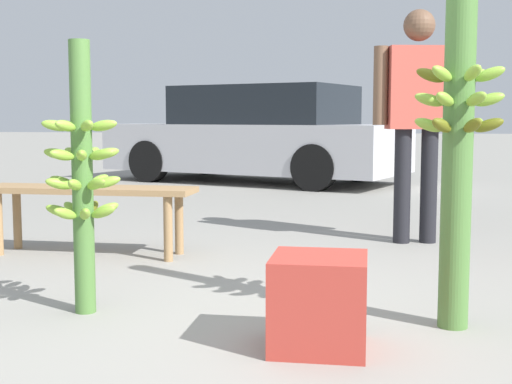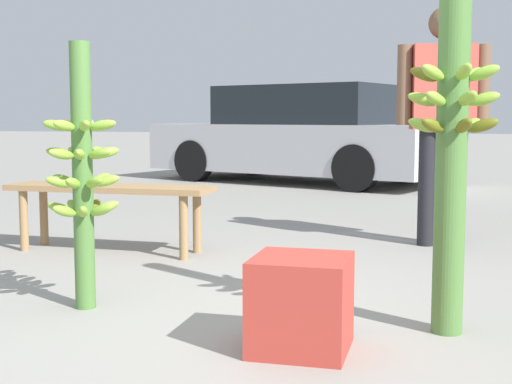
% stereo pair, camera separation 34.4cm
% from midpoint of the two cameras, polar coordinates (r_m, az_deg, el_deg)
% --- Properties ---
extents(ground_plane, '(80.00, 80.00, 0.00)m').
position_cam_midpoint_polar(ground_plane, '(3.23, 0.59, -11.08)').
color(ground_plane, gray).
extents(banana_stalk_left, '(0.37, 0.37, 1.31)m').
position_cam_midpoint_polar(banana_stalk_left, '(3.55, -11.04, 1.49)').
color(banana_stalk_left, '#4C7A38').
rests_on(banana_stalk_left, ground_plane).
extents(banana_stalk_center, '(0.40, 0.39, 1.71)m').
position_cam_midpoint_polar(banana_stalk_center, '(3.23, 18.40, 4.55)').
color(banana_stalk_center, '#4C7A38').
rests_on(banana_stalk_center, ground_plane).
extents(vendor_person, '(0.68, 0.29, 1.74)m').
position_cam_midpoint_polar(vendor_person, '(5.44, 16.50, 6.69)').
color(vendor_person, black).
rests_on(vendor_person, ground_plane).
extents(market_bench, '(1.49, 0.38, 0.47)m').
position_cam_midpoint_polar(market_bench, '(5.07, -9.78, -0.30)').
color(market_bench, '#99754C').
rests_on(market_bench, ground_plane).
extents(parked_car, '(4.64, 3.12, 1.40)m').
position_cam_midpoint_polar(parked_car, '(10.45, 4.60, 4.46)').
color(parked_car, '#B7B7BC').
rests_on(parked_car, ground_plane).
extents(produce_crate, '(0.39, 0.39, 0.39)m').
position_cam_midpoint_polar(produce_crate, '(2.94, 7.01, -8.90)').
color(produce_crate, '#B2382D').
rests_on(produce_crate, ground_plane).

